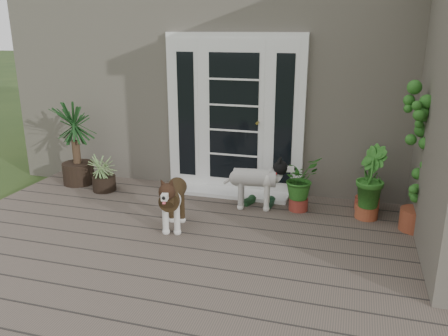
# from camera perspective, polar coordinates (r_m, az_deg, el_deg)

# --- Properties ---
(deck) EXTENTS (6.20, 4.60, 0.12)m
(deck) POSITION_cam_1_polar(r_m,az_deg,el_deg) (4.50, -3.67, -12.87)
(deck) COLOR #6B5B4C
(deck) RESTS_ON ground
(house_main) EXTENTS (7.40, 4.00, 3.10)m
(house_main) POSITION_cam_1_polar(r_m,az_deg,el_deg) (8.05, 6.59, 11.64)
(house_main) COLOR #665E54
(house_main) RESTS_ON ground
(door_unit) EXTENTS (1.90, 0.14, 2.15)m
(door_unit) POSITION_cam_1_polar(r_m,az_deg,el_deg) (6.16, 1.32, 6.73)
(door_unit) COLOR white
(door_unit) RESTS_ON deck
(door_step) EXTENTS (1.60, 0.40, 0.05)m
(door_step) POSITION_cam_1_polar(r_m,az_deg,el_deg) (6.25, 0.78, -3.10)
(door_step) COLOR white
(door_step) RESTS_ON deck
(brindle_dog) EXTENTS (0.45, 0.77, 0.60)m
(brindle_dog) POSITION_cam_1_polar(r_m,az_deg,el_deg) (5.15, -6.38, -4.47)
(brindle_dog) COLOR #3B2A15
(brindle_dog) RESTS_ON deck
(white_dog) EXTENTS (0.75, 0.39, 0.60)m
(white_dog) POSITION_cam_1_polar(r_m,az_deg,el_deg) (5.69, 3.88, -2.28)
(white_dog) COLOR white
(white_dog) RESTS_ON deck
(spider_plant) EXTENTS (0.54, 0.54, 0.57)m
(spider_plant) POSITION_cam_1_polar(r_m,az_deg,el_deg) (6.53, -15.02, -0.38)
(spider_plant) COLOR #94BD74
(spider_plant) RESTS_ON deck
(yucca) EXTENTS (1.08, 1.08, 1.23)m
(yucca) POSITION_cam_1_polar(r_m,az_deg,el_deg) (6.87, -18.25, 3.03)
(yucca) COLOR black
(yucca) RESTS_ON deck
(herb_a) EXTENTS (0.67, 0.67, 0.62)m
(herb_a) POSITION_cam_1_polar(r_m,az_deg,el_deg) (5.70, 9.47, -2.35)
(herb_a) COLOR #1B5F1E
(herb_a) RESTS_ON deck
(herb_b) EXTENTS (0.52, 0.52, 0.67)m
(herb_b) POSITION_cam_1_polar(r_m,az_deg,el_deg) (5.64, 17.77, -2.88)
(herb_b) COLOR #17531A
(herb_b) RESTS_ON deck
(herb_c) EXTENTS (0.46, 0.46, 0.55)m
(herb_c) POSITION_cam_1_polar(r_m,az_deg,el_deg) (5.93, 17.76, -2.53)
(herb_c) COLOR #225618
(herb_c) RESTS_ON deck
(sapling) EXTENTS (0.65, 0.65, 1.77)m
(sapling) POSITION_cam_1_polar(r_m,az_deg,el_deg) (5.33, 23.89, 1.53)
(sapling) COLOR #1A5D1B
(sapling) RESTS_ON deck
(clog_left) EXTENTS (0.15, 0.28, 0.08)m
(clog_left) POSITION_cam_1_polar(r_m,az_deg,el_deg) (5.89, 5.77, -4.33)
(clog_left) COLOR #173A22
(clog_left) RESTS_ON deck
(clog_right) EXTENTS (0.20, 0.29, 0.08)m
(clog_right) POSITION_cam_1_polar(r_m,az_deg,el_deg) (5.92, 3.15, -4.14)
(clog_right) COLOR #16381B
(clog_right) RESTS_ON deck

